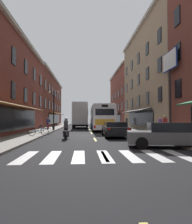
{
  "coord_description": "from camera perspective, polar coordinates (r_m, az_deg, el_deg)",
  "views": [
    {
      "loc": [
        -0.92,
        -18.28,
        1.6
      ],
      "look_at": [
        0.76,
        6.71,
        2.44
      ],
      "focal_mm": 31.08,
      "sensor_mm": 36.0,
      "label": 1
    }
  ],
  "objects": [
    {
      "name": "pedestrian_mid",
      "position": [
        16.45,
        19.67,
        -3.82
      ],
      "size": [
        0.36,
        0.36,
        1.71
      ],
      "rotation": [
        0.0,
        0.0,
        2.93
      ],
      "color": "navy",
      "rests_on": "sidewalk_right"
    },
    {
      "name": "sedan_mid",
      "position": [
        11.49,
        20.62,
        -6.29
      ],
      "size": [
        4.67,
        2.56,
        1.38
      ],
      "color": "#515154",
      "rests_on": "ground"
    },
    {
      "name": "pedestrian_rear",
      "position": [
        33.77,
        8.98,
        -2.89
      ],
      "size": [
        0.36,
        0.36,
        1.7
      ],
      "rotation": [
        0.0,
        0.0,
        4.68
      ],
      "color": "#4C4C51",
      "rests_on": "sidewalk_right"
    },
    {
      "name": "ground_plane",
      "position": [
        18.37,
        -0.97,
        -7.07
      ],
      "size": [
        34.8,
        80.0,
        0.1
      ],
      "primitive_type": "cube",
      "color": "black"
    },
    {
      "name": "sedan_near",
      "position": [
        42.24,
        -4.79,
        -3.07
      ],
      "size": [
        2.07,
        4.35,
        1.45
      ],
      "color": "#144723",
      "rests_on": "ground"
    },
    {
      "name": "street_lamp_twin",
      "position": [
        25.74,
        -12.33,
        1.12
      ],
      "size": [
        1.42,
        0.32,
        5.05
      ],
      "color": "black",
      "rests_on": "sidewalk_left"
    },
    {
      "name": "transit_bus",
      "position": [
        26.9,
        1.39,
        -1.6
      ],
      "size": [
        2.78,
        11.87,
        3.33
      ],
      "color": "white",
      "rests_on": "ground"
    },
    {
      "name": "pedestrian_far",
      "position": [
        20.46,
        18.37,
        -3.57
      ],
      "size": [
        0.36,
        0.36,
        1.63
      ],
      "rotation": [
        0.0,
        0.0,
        4.75
      ],
      "color": "maroon",
      "rests_on": "sidewalk_right"
    },
    {
      "name": "bicycle_near",
      "position": [
        20.5,
        -14.53,
        -4.93
      ],
      "size": [
        1.7,
        0.48,
        0.91
      ],
      "color": "black",
      "rests_on": "sidewalk_left"
    },
    {
      "name": "billboard_sign",
      "position": [
        19.44,
        20.89,
        11.23
      ],
      "size": [
        0.4,
        2.76,
        7.66
      ],
      "color": "black",
      "rests_on": "sidewalk_right"
    },
    {
      "name": "sidewalk_left",
      "position": [
        19.0,
        -19.15,
        -6.43
      ],
      "size": [
        3.0,
        80.0,
        0.14
      ],
      "primitive_type": "cube",
      "color": "gray",
      "rests_on": "ground"
    },
    {
      "name": "crosswalk_near",
      "position": [
        8.48,
        2.53,
        -12.78
      ],
      "size": [
        7.1,
        2.8,
        0.01
      ],
      "color": "silver",
      "rests_on": "ground"
    },
    {
      "name": "sedan_far",
      "position": [
        16.96,
        5.52,
        -5.01
      ],
      "size": [
        2.05,
        4.59,
        1.31
      ],
      "color": "black",
      "rests_on": "ground"
    },
    {
      "name": "sidewalk_right",
      "position": [
        19.57,
        16.67,
        -6.32
      ],
      "size": [
        3.0,
        80.0,
        0.14
      ],
      "primitive_type": "cube",
      "color": "gray",
      "rests_on": "ground"
    },
    {
      "name": "pedestrian_near",
      "position": [
        28.04,
        -13.92,
        -3.12
      ],
      "size": [
        0.52,
        0.37,
        1.6
      ],
      "rotation": [
        0.0,
        0.0,
        1.77
      ],
      "color": "maroon",
      "rests_on": "sidewalk_left"
    },
    {
      "name": "motorcycle_rider",
      "position": [
        15.72,
        -8.81,
        -5.15
      ],
      "size": [
        0.62,
        2.07,
        1.66
      ],
      "color": "black",
      "rests_on": "ground"
    },
    {
      "name": "lane_centre_dashes",
      "position": [
        18.12,
        -0.93,
        -6.97
      ],
      "size": [
        0.14,
        73.9,
        0.01
      ],
      "color": "#DBCC4C",
      "rests_on": "ground"
    },
    {
      "name": "bicycle_mid",
      "position": [
        17.3,
        -16.6,
        -5.48
      ],
      "size": [
        1.68,
        0.57,
        0.91
      ],
      "color": "black",
      "rests_on": "sidewalk_left"
    },
    {
      "name": "box_truck",
      "position": [
        32.35,
        -4.58,
        -1.05
      ],
      "size": [
        2.56,
        7.3,
        4.12
      ],
      "color": "black",
      "rests_on": "ground"
    }
  ]
}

